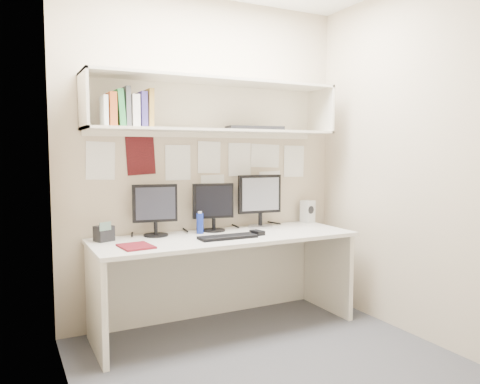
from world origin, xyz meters
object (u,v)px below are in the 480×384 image
desk_phone (104,233)px  monitor_center (213,204)px  keyboard (228,237)px  speaker (308,211)px  monitor_right (260,199)px  monitor_left (155,207)px  desk (225,282)px  maroon_notebook (136,246)px

desk_phone → monitor_center: bearing=-19.4°
keyboard → speaker: 1.05m
speaker → monitor_right: bearing=170.3°
monitor_left → desk_phone: size_ratio=2.64×
desk → monitor_right: 0.77m
desk_phone → desk: bearing=-33.7°
monitor_center → desk_phone: size_ratio=2.59×
monitor_left → monitor_center: size_ratio=1.02×
maroon_notebook → desk_phone: (-0.15, 0.32, 0.05)m
monitor_center → monitor_left: bearing=-168.3°
speaker → desk_phone: 1.81m
maroon_notebook → monitor_center: bearing=20.7°
desk → speaker: size_ratio=10.07×
monitor_center → speaker: monitor_center is taller
keyboard → speaker: bearing=22.0°
desk → monitor_center: (-0.00, 0.22, 0.58)m
monitor_right → keyboard: monitor_right is taller
monitor_center → maroon_notebook: size_ratio=1.56×
monitor_center → maroon_notebook: (-0.72, -0.36, -0.21)m
monitor_right → desk: bearing=-147.4°
speaker → monitor_left: bearing=168.1°
monitor_left → monitor_center: (0.48, 0.00, -0.00)m
monitor_left → keyboard: size_ratio=0.91×
maroon_notebook → desk_phone: 0.35m
monitor_center → monitor_right: size_ratio=0.87×
monitor_left → maroon_notebook: monitor_left is taller
desk → keyboard: (-0.04, -0.13, 0.37)m
monitor_left → keyboard: 0.60m
monitor_left → maroon_notebook: bearing=-113.6°
desk → monitor_left: (-0.48, 0.22, 0.58)m
desk → speaker: bearing=14.9°
monitor_center → keyboard: size_ratio=0.89×
speaker → maroon_notebook: size_ratio=0.81×
monitor_right → speaker: (0.51, 0.03, -0.14)m
keyboard → maroon_notebook: keyboard is taller
desk → maroon_notebook: bearing=-169.3°
monitor_center → desk_phone: monitor_center is taller
monitor_right → speaker: 0.53m
monitor_left → monitor_center: monitor_left is taller
monitor_center → keyboard: (-0.04, -0.35, -0.20)m
monitor_center → monitor_right: bearing=11.7°
speaker → keyboard: bearing=-172.0°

